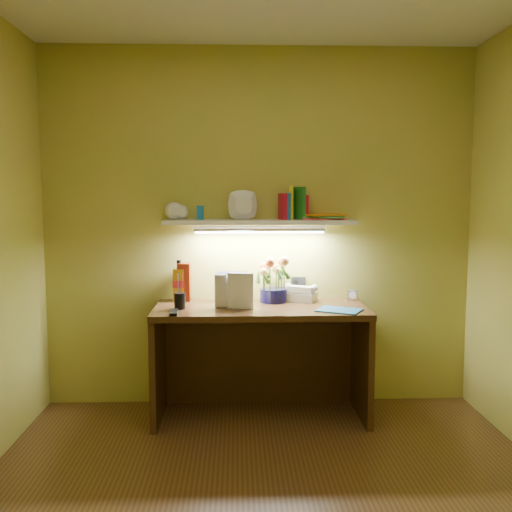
{
  "coord_description": "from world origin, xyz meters",
  "views": [
    {
      "loc": [
        -0.16,
        -2.5,
        1.48
      ],
      "look_at": [
        -0.03,
        1.35,
        1.07
      ],
      "focal_mm": 40.0,
      "sensor_mm": 36.0,
      "label": 1
    }
  ],
  "objects_px": {
    "flower_bouquet": "(273,279)",
    "telephone": "(301,292)",
    "desk": "(261,362)",
    "whisky_bottle": "(179,281)",
    "desk_clock": "(352,295)"
  },
  "relations": [
    {
      "from": "flower_bouquet",
      "to": "telephone",
      "type": "distance_m",
      "value": 0.22
    },
    {
      "from": "desk",
      "to": "whisky_bottle",
      "type": "height_order",
      "value": "whisky_bottle"
    },
    {
      "from": "flower_bouquet",
      "to": "desk_clock",
      "type": "bearing_deg",
      "value": 5.85
    },
    {
      "from": "flower_bouquet",
      "to": "telephone",
      "type": "relative_size",
      "value": 1.6
    },
    {
      "from": "flower_bouquet",
      "to": "whisky_bottle",
      "type": "xyz_separation_m",
      "value": [
        -0.65,
        0.05,
        -0.02
      ]
    },
    {
      "from": "telephone",
      "to": "desk_clock",
      "type": "relative_size",
      "value": 2.8
    },
    {
      "from": "desk_clock",
      "to": "flower_bouquet",
      "type": "bearing_deg",
      "value": -162.69
    },
    {
      "from": "desk",
      "to": "desk_clock",
      "type": "height_order",
      "value": "desk_clock"
    },
    {
      "from": "telephone",
      "to": "flower_bouquet",
      "type": "bearing_deg",
      "value": -149.44
    },
    {
      "from": "flower_bouquet",
      "to": "whisky_bottle",
      "type": "relative_size",
      "value": 1.13
    },
    {
      "from": "flower_bouquet",
      "to": "whisky_bottle",
      "type": "bearing_deg",
      "value": 175.37
    },
    {
      "from": "flower_bouquet",
      "to": "telephone",
      "type": "xyz_separation_m",
      "value": [
        0.19,
        0.02,
        -0.1
      ]
    },
    {
      "from": "desk",
      "to": "whisky_bottle",
      "type": "distance_m",
      "value": 0.79
    },
    {
      "from": "telephone",
      "to": "desk_clock",
      "type": "bearing_deg",
      "value": 29.02
    },
    {
      "from": "telephone",
      "to": "whisky_bottle",
      "type": "bearing_deg",
      "value": -158.29
    }
  ]
}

